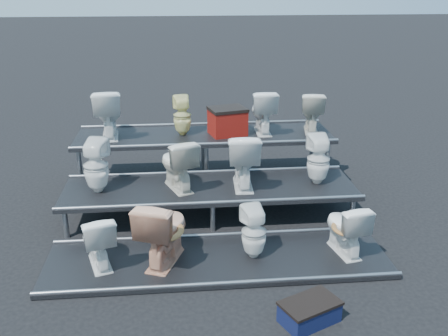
{
  "coord_description": "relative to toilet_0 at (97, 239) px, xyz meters",
  "views": [
    {
      "loc": [
        -0.44,
        -6.63,
        3.31
      ],
      "look_at": [
        0.21,
        0.1,
        0.7
      ],
      "focal_mm": 40.0,
      "sensor_mm": 36.0,
      "label": 1
    }
  ],
  "objects": [
    {
      "name": "toilet_7",
      "position": [
        3.01,
        1.3,
        0.43
      ],
      "size": [
        0.34,
        0.35,
        0.73
      ],
      "primitive_type": "imported",
      "rotation": [
        0.0,
        0.0,
        3.17
      ],
      "color": "white",
      "rests_on": "tier_mid"
    },
    {
      "name": "toilet_4",
      "position": [
        -0.16,
        1.3,
        0.44
      ],
      "size": [
        0.42,
        0.43,
        0.76
      ],
      "primitive_type": "imported",
      "rotation": [
        0.0,
        0.0,
        2.89
      ],
      "color": "white",
      "rests_on": "tier_mid"
    },
    {
      "name": "toilet_10",
      "position": [
        2.41,
        2.6,
        0.83
      ],
      "size": [
        0.42,
        0.72,
        0.73
      ],
      "primitive_type": "imported",
      "rotation": [
        0.0,
        0.0,
        3.12
      ],
      "color": "white",
      "rests_on": "tier_back"
    },
    {
      "name": "toilet_2",
      "position": [
        1.88,
        0.0,
        -0.0
      ],
      "size": [
        0.36,
        0.37,
        0.67
      ],
      "primitive_type": "imported",
      "rotation": [
        0.0,
        0.0,
        3.36
      ],
      "color": "white",
      "rests_on": "tier_front"
    },
    {
      "name": "red_crate",
      "position": [
        1.81,
        2.54,
        0.66
      ],
      "size": [
        0.65,
        0.57,
        0.4
      ],
      "primitive_type": "cube",
      "rotation": [
        0.0,
        0.0,
        0.25
      ],
      "color": "maroon",
      "rests_on": "tier_back"
    },
    {
      "name": "toilet_11",
      "position": [
        3.23,
        2.6,
        0.8
      ],
      "size": [
        0.49,
        0.72,
        0.68
      ],
      "primitive_type": "imported",
      "rotation": [
        0.0,
        0.0,
        2.96
      ],
      "color": "beige",
      "rests_on": "tier_back"
    },
    {
      "name": "toilet_6",
      "position": [
        1.9,
        1.3,
        0.47
      ],
      "size": [
        0.49,
        0.82,
        0.81
      ],
      "primitive_type": "imported",
      "rotation": [
        0.0,
        0.0,
        3.09
      ],
      "color": "white",
      "rests_on": "tier_mid"
    },
    {
      "name": "tier_back",
      "position": [
        1.43,
        2.6,
        0.03
      ],
      "size": [
        4.2,
        1.2,
        0.86
      ],
      "primitive_type": "cube",
      "color": "black",
      "rests_on": "ground"
    },
    {
      "name": "toilet_0",
      "position": [
        0.0,
        0.0,
        0.0
      ],
      "size": [
        0.56,
        0.74,
        0.67
      ],
      "primitive_type": "imported",
      "rotation": [
        0.0,
        0.0,
        3.45
      ],
      "color": "white",
      "rests_on": "tier_front"
    },
    {
      "name": "toilet_5",
      "position": [
        0.97,
        1.3,
        0.43
      ],
      "size": [
        0.65,
        0.83,
        0.74
      ],
      "primitive_type": "imported",
      "rotation": [
        0.0,
        0.0,
        3.51
      ],
      "color": "beige",
      "rests_on": "tier_mid"
    },
    {
      "name": "ground",
      "position": [
        1.43,
        1.3,
        -0.4
      ],
      "size": [
        80.0,
        80.0,
        0.0
      ],
      "primitive_type": "plane",
      "color": "black",
      "rests_on": "ground"
    },
    {
      "name": "toilet_3",
      "position": [
        3.02,
        0.0,
        0.0
      ],
      "size": [
        0.5,
        0.73,
        0.68
      ],
      "primitive_type": "imported",
      "rotation": [
        0.0,
        0.0,
        3.33
      ],
      "color": "white",
      "rests_on": "tier_front"
    },
    {
      "name": "tier_mid",
      "position": [
        1.43,
        1.3,
        -0.17
      ],
      "size": [
        4.2,
        1.2,
        0.46
      ],
      "primitive_type": "cube",
      "color": "black",
      "rests_on": "ground"
    },
    {
      "name": "toilet_8",
      "position": [
        -0.11,
        2.6,
        0.86
      ],
      "size": [
        0.51,
        0.81,
        0.79
      ],
      "primitive_type": "imported",
      "rotation": [
        0.0,
        0.0,
        3.23
      ],
      "color": "white",
      "rests_on": "tier_back"
    },
    {
      "name": "toilet_1",
      "position": [
        0.78,
        0.0,
        0.08
      ],
      "size": [
        0.73,
        0.94,
        0.84
      ],
      "primitive_type": "imported",
      "rotation": [
        0.0,
        0.0,
        2.77
      ],
      "color": "#E3A07D",
      "rests_on": "tier_front"
    },
    {
      "name": "tier_front",
      "position": [
        1.43,
        0.0,
        -0.37
      ],
      "size": [
        4.2,
        1.2,
        0.06
      ],
      "primitive_type": "cube",
      "color": "black",
      "rests_on": "ground"
    },
    {
      "name": "toilet_9",
      "position": [
        1.08,
        2.6,
        0.79
      ],
      "size": [
        0.33,
        0.33,
        0.65
      ],
      "primitive_type": "imported",
      "rotation": [
        0.0,
        0.0,
        3.26
      ],
      "color": "#ECE697",
      "rests_on": "tier_back"
    },
    {
      "name": "step_stool",
      "position": [
        2.27,
        -1.22,
        -0.29
      ],
      "size": [
        0.67,
        0.55,
        0.21
      ],
      "primitive_type": "cube",
      "rotation": [
        0.0,
        0.0,
        0.43
      ],
      "color": "#0E1435",
      "rests_on": "ground"
    }
  ]
}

